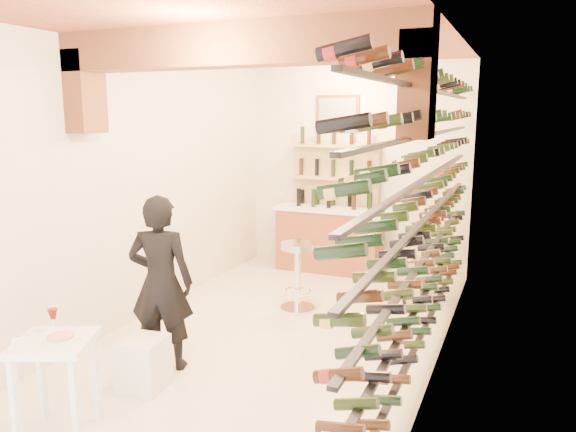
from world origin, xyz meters
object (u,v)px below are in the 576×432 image
object	(u,v)px
tasting_table	(55,357)
chrome_barstool	(298,271)
wine_rack	(421,207)
back_counter	(329,237)
white_stool	(143,364)
crate_lower	(409,290)
person	(161,283)

from	to	relation	value
tasting_table	chrome_barstool	distance (m)	3.35
tasting_table	wine_rack	bearing A→B (deg)	24.27
back_counter	white_stool	distance (m)	4.28
crate_lower	back_counter	bearing A→B (deg)	148.29
wine_rack	back_counter	world-z (taller)	wine_rack
crate_lower	person	bearing A→B (deg)	-121.92
tasting_table	white_stool	bearing A→B (deg)	58.45
wine_rack	chrome_barstool	distance (m)	2.10
person	crate_lower	distance (m)	3.53
chrome_barstool	person	bearing A→B (deg)	-106.91
wine_rack	tasting_table	distance (m)	3.46
crate_lower	wine_rack	bearing A→B (deg)	-77.30
tasting_table	white_stool	size ratio (longest dim) A/B	2.01
person	crate_lower	world-z (taller)	person
back_counter	tasting_table	bearing A→B (deg)	-94.70
back_counter	crate_lower	bearing A→B (deg)	-31.71
wine_rack	chrome_barstool	size ratio (longest dim) A/B	6.59
wine_rack	back_counter	distance (m)	3.38
wine_rack	crate_lower	distance (m)	2.29
white_stool	crate_lower	distance (m)	3.79
tasting_table	chrome_barstool	bearing A→B (deg)	55.74
crate_lower	chrome_barstool	bearing A→B (deg)	-142.36
wine_rack	back_counter	xyz separation A→B (m)	(-1.83, 2.65, -1.02)
back_counter	wine_rack	bearing A→B (deg)	-55.34
tasting_table	person	xyz separation A→B (m)	(0.03, 1.30, 0.21)
wine_rack	person	world-z (taller)	wine_rack
wine_rack	chrome_barstool	bearing A→B (deg)	153.14
wine_rack	crate_lower	world-z (taller)	wine_rack
back_counter	crate_lower	size ratio (longest dim) A/B	3.84
wine_rack	crate_lower	bearing A→B (deg)	102.70
white_stool	crate_lower	bearing A→B (deg)	62.83
tasting_table	white_stool	world-z (taller)	tasting_table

